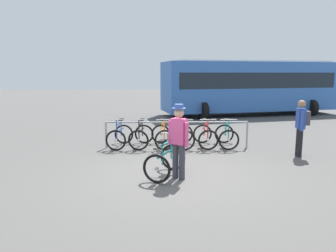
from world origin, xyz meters
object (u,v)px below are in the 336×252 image
(racked_bike_orange, at_px, (163,136))
(bus_distant, at_px, (250,85))
(featured_bicycle, at_px, (167,155))
(racked_bike_black, at_px, (141,136))
(pedestrian_with_backpack, at_px, (301,124))
(racked_bike_blue, at_px, (120,136))
(racked_bike_teal, at_px, (226,136))
(racked_bike_red, at_px, (205,136))
(person_with_featured_bike, at_px, (179,138))
(racked_bike_white, at_px, (184,136))

(racked_bike_orange, relative_size, bus_distant, 0.11)
(featured_bicycle, bearing_deg, racked_bike_black, 104.91)
(pedestrian_with_backpack, bearing_deg, racked_bike_orange, 162.12)
(racked_bike_blue, distance_m, racked_bike_orange, 1.40)
(racked_bike_orange, xyz_separation_m, racked_bike_teal, (2.10, -0.02, -0.00))
(racked_bike_red, height_order, racked_bike_teal, same)
(racked_bike_blue, bearing_deg, person_with_featured_bike, -61.75)
(racked_bike_red, relative_size, person_with_featured_bike, 0.66)
(racked_bike_blue, bearing_deg, racked_bike_red, -0.68)
(racked_bike_teal, height_order, person_with_featured_bike, person_with_featured_bike)
(person_with_featured_bike, bearing_deg, racked_bike_blue, 118.25)
(featured_bicycle, bearing_deg, racked_bike_blue, 116.82)
(racked_bike_white, bearing_deg, bus_distant, 61.09)
(person_with_featured_bike, relative_size, bus_distant, 0.17)
(racked_bike_blue, relative_size, racked_bike_orange, 1.03)
(racked_bike_orange, relative_size, pedestrian_with_backpack, 0.71)
(racked_bike_black, distance_m, racked_bike_teal, 2.80)
(racked_bike_blue, distance_m, racked_bike_teal, 3.50)
(racked_bike_blue, xyz_separation_m, bus_distant, (6.52, 7.98, 1.37))
(racked_bike_red, bearing_deg, person_with_featured_bike, -108.63)
(racked_bike_white, height_order, person_with_featured_bike, person_with_featured_bike)
(racked_bike_black, height_order, bus_distant, bus_distant)
(racked_bike_teal, bearing_deg, racked_bike_red, 179.32)
(person_with_featured_bike, relative_size, pedestrian_with_backpack, 1.05)
(racked_bike_blue, height_order, pedestrian_with_backpack, pedestrian_with_backpack)
(racked_bike_orange, distance_m, pedestrian_with_backpack, 4.22)
(racked_bike_blue, bearing_deg, racked_bike_teal, -0.68)
(featured_bicycle, bearing_deg, person_with_featured_bike, -49.71)
(racked_bike_black, height_order, racked_bike_orange, same)
(racked_bike_orange, bearing_deg, racked_bike_red, -0.68)
(featured_bicycle, relative_size, person_with_featured_bike, 0.73)
(racked_bike_white, xyz_separation_m, pedestrian_with_backpack, (3.28, -1.28, 0.57))
(racked_bike_white, height_order, racked_bike_teal, same)
(racked_bike_white, height_order, pedestrian_with_backpack, pedestrian_with_backpack)
(person_with_featured_bike, bearing_deg, racked_bike_orange, 95.84)
(racked_bike_red, distance_m, featured_bicycle, 3.18)
(racked_bike_red, bearing_deg, racked_bike_blue, 179.32)
(racked_bike_orange, distance_m, racked_bike_white, 0.70)
(racked_bike_blue, xyz_separation_m, racked_bike_black, (0.70, -0.01, 0.00))
(racked_bike_blue, xyz_separation_m, person_with_featured_bike, (1.73, -3.22, 0.58))
(racked_bike_orange, xyz_separation_m, pedestrian_with_backpack, (3.98, -1.28, 0.57))
(racked_bike_black, xyz_separation_m, pedestrian_with_backpack, (4.68, -1.29, 0.57))
(racked_bike_orange, xyz_separation_m, person_with_featured_bike, (0.33, -3.20, 0.58))
(pedestrian_with_backpack, distance_m, bus_distant, 9.38)
(racked_bike_white, distance_m, person_with_featured_bike, 3.26)
(racked_bike_blue, bearing_deg, racked_bike_orange, -0.68)
(featured_bicycle, distance_m, pedestrian_with_backpack, 4.25)
(featured_bicycle, xyz_separation_m, person_with_featured_bike, (0.25, -0.30, 0.46))
(racked_bike_white, bearing_deg, racked_bike_red, -0.68)
(racked_bike_white, xyz_separation_m, featured_bicycle, (-0.63, -2.89, 0.12))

